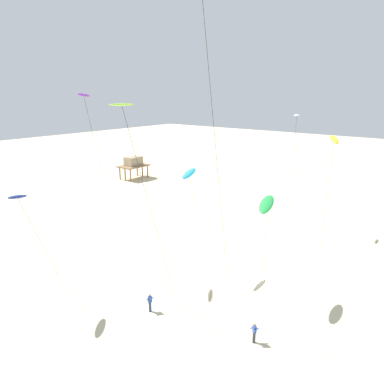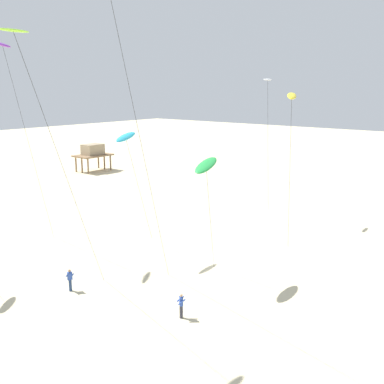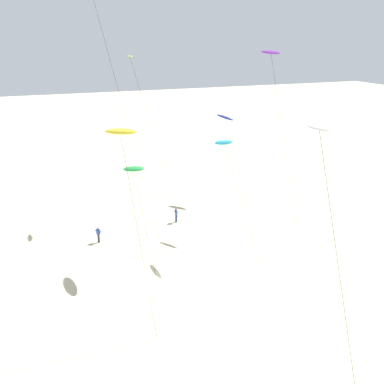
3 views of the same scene
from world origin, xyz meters
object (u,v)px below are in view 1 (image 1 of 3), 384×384
kite_navy (18,198)px  stilt_house (134,163)px  kite_yellow (334,140)px  kite_cyan (189,174)px  kite_lime (125,118)px  kite_purple (84,98)px  kite_flyer_nearest (150,302)px  kite_green (266,204)px  kite_flyer_middle (254,332)px  kite_white (296,119)px

kite_navy → stilt_house: bearing=37.0°
kite_yellow → kite_cyan: size_ratio=1.29×
kite_lime → stilt_house: kite_lime is taller
kite_yellow → kite_lime: kite_lime is taller
kite_lime → kite_purple: bearing=63.8°
kite_navy → kite_purple: kite_purple is taller
kite_navy → kite_purple: (7.83, 1.26, 7.54)m
kite_navy → kite_flyer_nearest: size_ratio=6.24×
kite_green → stilt_house: bearing=60.6°
kite_purple → kite_lime: kite_purple is taller
kite_yellow → kite_navy: (-21.62, 17.44, -3.77)m
kite_green → kite_lime: size_ratio=0.55×
kite_yellow → kite_lime: (-20.12, 5.86, 2.88)m
kite_flyer_nearest → kite_flyer_middle: same height
stilt_house → kite_lime: bearing=-132.3°
kite_purple → kite_navy: bearing=-170.9°
kite_flyer_nearest → kite_flyer_middle: size_ratio=1.00×
kite_navy → stilt_house: size_ratio=1.67×
kite_green → kite_flyer_middle: 10.20m
kite_purple → stilt_house: (30.51, 27.61, -14.09)m
kite_cyan → kite_flyer_nearest: bearing=-166.0°
kite_navy → kite_purple: size_ratio=0.57×
kite_flyer_nearest → kite_lime: bearing=-144.7°
kite_cyan → kite_green: bearing=-89.1°
kite_lime → kite_white: (29.82, 1.93, -1.82)m
kite_white → stilt_house: (7.01, 38.51, -11.37)m
kite_yellow → kite_white: kite_white is taller
kite_yellow → kite_flyer_nearest: size_ratio=8.53×
kite_yellow → stilt_house: bearing=70.1°
kite_lime → kite_flyer_middle: size_ratio=10.47×
kite_navy → kite_flyer_middle: kite_navy is taller
kite_purple → stilt_house: kite_purple is taller
kite_purple → kite_white: size_ratio=1.17×
kite_flyer_middle → kite_cyan: bearing=62.3°
kite_navy → kite_lime: kite_lime is taller
kite_green → kite_flyer_nearest: 12.91m
kite_lime → kite_flyer_nearest: size_ratio=10.47×
kite_navy → kite_flyer_middle: size_ratio=6.24×
kite_yellow → kite_navy: size_ratio=1.37×
kite_green → kite_flyer_middle: kite_green is taller
kite_yellow → stilt_house: kite_yellow is taller
kite_green → kite_flyer_nearest: bearing=140.8°
kite_green → kite_white: size_ratio=0.62×
kite_white → kite_flyer_nearest: kite_white is taller
kite_yellow → kite_cyan: (-7.99, 10.92, -3.35)m
kite_green → kite_flyer_nearest: (-7.84, 6.39, -8.03)m
kite_purple → kite_lime: size_ratio=1.04×
kite_cyan → kite_flyer_middle: bearing=-117.7°
kite_lime → kite_white: 29.94m
kite_green → kite_yellow: size_ratio=0.67×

